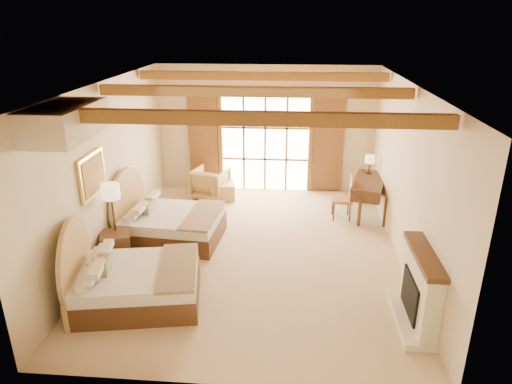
# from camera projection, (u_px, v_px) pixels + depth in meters

# --- Properties ---
(floor) EXTENTS (7.00, 7.00, 0.00)m
(floor) POSITION_uv_depth(u_px,v_px,m) (254.00, 251.00, 8.92)
(floor) COLOR #C9AF8A
(floor) RESTS_ON ground
(wall_back) EXTENTS (5.50, 0.00, 5.50)m
(wall_back) POSITION_uv_depth(u_px,v_px,m) (265.00, 129.00, 11.60)
(wall_back) COLOR beige
(wall_back) RESTS_ON ground
(wall_left) EXTENTS (0.00, 7.00, 7.00)m
(wall_left) POSITION_uv_depth(u_px,v_px,m) (108.00, 169.00, 8.55)
(wall_left) COLOR beige
(wall_left) RESTS_ON ground
(wall_right) EXTENTS (0.00, 7.00, 7.00)m
(wall_right) POSITION_uv_depth(u_px,v_px,m) (407.00, 177.00, 8.13)
(wall_right) COLOR beige
(wall_right) RESTS_ON ground
(ceiling) EXTENTS (7.00, 7.00, 0.00)m
(ceiling) POSITION_uv_depth(u_px,v_px,m) (253.00, 84.00, 7.77)
(ceiling) COLOR #B7703E
(ceiling) RESTS_ON ground
(ceiling_beams) EXTENTS (5.39, 4.60, 0.18)m
(ceiling_beams) POSITION_uv_depth(u_px,v_px,m) (253.00, 92.00, 7.81)
(ceiling_beams) COLOR olive
(ceiling_beams) RESTS_ON ceiling
(french_doors) EXTENTS (3.95, 0.08, 2.60)m
(french_doors) POSITION_uv_depth(u_px,v_px,m) (265.00, 143.00, 11.67)
(french_doors) COLOR white
(french_doors) RESTS_ON ground
(fireplace) EXTENTS (0.46, 1.40, 1.16)m
(fireplace) POSITION_uv_depth(u_px,v_px,m) (419.00, 292.00, 6.68)
(fireplace) COLOR beige
(fireplace) RESTS_ON ground
(painting) EXTENTS (0.06, 0.95, 0.75)m
(painting) POSITION_uv_depth(u_px,v_px,m) (93.00, 175.00, 7.79)
(painting) COLOR #E8C94E
(painting) RESTS_ON wall_left
(canopy_valance) EXTENTS (0.70, 1.40, 0.45)m
(canopy_valance) POSITION_uv_depth(u_px,v_px,m) (65.00, 122.00, 6.18)
(canopy_valance) COLOR #FAE8C4
(canopy_valance) RESTS_ON ceiling
(bed_near) EXTENTS (2.17, 1.77, 1.27)m
(bed_near) POSITION_uv_depth(u_px,v_px,m) (128.00, 280.00, 7.22)
(bed_near) COLOR #4E2C1A
(bed_near) RESTS_ON floor
(bed_far) EXTENTS (2.06, 1.62, 1.28)m
(bed_far) POSITION_uv_depth(u_px,v_px,m) (165.00, 222.00, 9.25)
(bed_far) COLOR #4E2C1A
(bed_far) RESTS_ON floor
(nightstand) EXTENTS (0.67, 0.67, 0.62)m
(nightstand) POSITION_uv_depth(u_px,v_px,m) (116.00, 248.00, 8.36)
(nightstand) COLOR #4E2C1A
(nightstand) RESTS_ON floor
(floor_lamp) EXTENTS (0.32, 0.32, 1.52)m
(floor_lamp) POSITION_uv_depth(u_px,v_px,m) (111.00, 196.00, 8.11)
(floor_lamp) COLOR #322718
(floor_lamp) RESTS_ON floor
(armchair) EXTENTS (0.99, 1.01, 0.76)m
(armchair) POSITION_uv_depth(u_px,v_px,m) (210.00, 183.00, 11.43)
(armchair) COLOR #A18043
(armchair) RESTS_ON floor
(ottoman) EXTENTS (0.68, 0.68, 0.41)m
(ottoman) POSITION_uv_depth(u_px,v_px,m) (223.00, 191.00, 11.40)
(ottoman) COLOR tan
(ottoman) RESTS_ON floor
(desk) EXTENTS (1.02, 1.64, 0.82)m
(desk) POSITION_uv_depth(u_px,v_px,m) (368.00, 196.00, 10.46)
(desk) COLOR #4E2C1A
(desk) RESTS_ON floor
(desk_chair) EXTENTS (0.46, 0.46, 1.02)m
(desk_chair) POSITION_uv_depth(u_px,v_px,m) (342.00, 205.00, 10.26)
(desk_chair) COLOR #945530
(desk_chair) RESTS_ON floor
(desk_lamp) EXTENTS (0.22, 0.22, 0.44)m
(desk_lamp) POSITION_uv_depth(u_px,v_px,m) (370.00, 160.00, 10.63)
(desk_lamp) COLOR #322718
(desk_lamp) RESTS_ON desk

